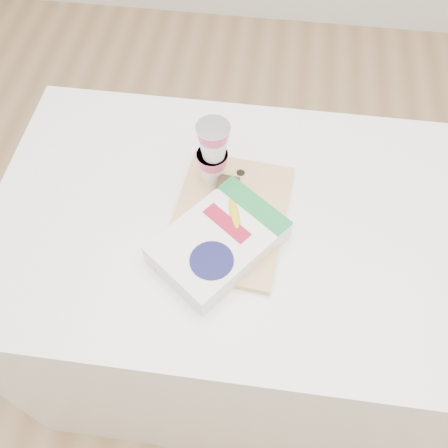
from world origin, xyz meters
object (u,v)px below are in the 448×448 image
at_px(cereal_box, 219,242).
at_px(table, 228,296).
at_px(yogurt_stack, 213,152).
at_px(cutting_board, 229,217).
at_px(bananas, 223,210).

bearing_deg(cereal_box, table, 119.85).
distance_m(yogurt_stack, cereal_box, 0.20).
bearing_deg(table, cereal_box, -97.68).
height_order(yogurt_stack, cereal_box, yogurt_stack).
bearing_deg(cutting_board, cereal_box, -92.89).
xyz_separation_m(table, bananas, (-0.01, -0.01, 0.46)).
bearing_deg(table, yogurt_stack, 118.01).
bearing_deg(table, bananas, -148.77).
xyz_separation_m(cutting_board, yogurt_stack, (-0.05, 0.10, 0.10)).
height_order(table, yogurt_stack, yogurt_stack).
bearing_deg(bananas, cereal_box, -88.89).
distance_m(cutting_board, yogurt_stack, 0.15).
xyz_separation_m(bananas, yogurt_stack, (-0.04, 0.10, 0.07)).
height_order(table, cereal_box, cereal_box).
bearing_deg(cereal_box, bananas, 128.63).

